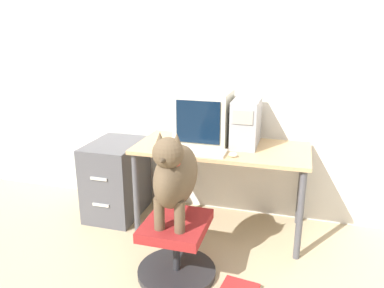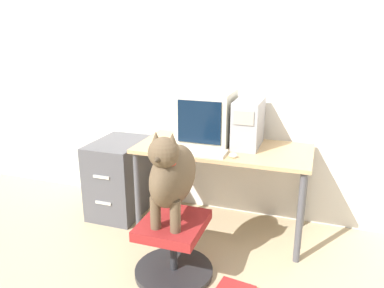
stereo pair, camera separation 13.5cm
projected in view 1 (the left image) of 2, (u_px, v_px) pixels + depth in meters
ground_plane at (211, 248)px, 2.98m from camera, size 12.00×12.00×0.00m
wall_back at (232, 73)px, 3.26m from camera, size 8.00×0.05×2.60m
desk at (221, 157)px, 3.09m from camera, size 1.41×0.66×0.75m
crt_monitor at (204, 117)px, 3.12m from camera, size 0.43×0.41×0.44m
pc_tower at (246, 122)px, 3.05m from camera, size 0.21×0.41×0.38m
keyboard at (197, 151)px, 2.90m from camera, size 0.45×0.18×0.03m
computer_mouse at (233, 155)px, 2.80m from camera, size 0.07×0.04×0.04m
office_chair at (176, 247)px, 2.60m from camera, size 0.56×0.56×0.42m
dog at (175, 174)px, 2.44m from camera, size 0.25×0.56×0.66m
filing_cabinet at (116, 179)px, 3.45m from camera, size 0.44×0.61×0.69m
book_stack_floor at (240, 288)px, 2.49m from camera, size 0.26×0.20×0.04m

